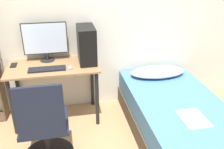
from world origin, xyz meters
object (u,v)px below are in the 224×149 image
object	(u,v)px
monitor	(45,40)
pc_tower	(86,44)
keyboard	(47,69)
bed	(179,122)
office_chair	(45,132)

from	to	relation	value
monitor	pc_tower	distance (m)	0.50
pc_tower	keyboard	bearing A→B (deg)	-159.89
bed	monitor	size ratio (longest dim) A/B	3.70
office_chair	keyboard	distance (m)	0.75
office_chair	bed	xyz separation A→B (m)	(1.44, 0.06, -0.12)
bed	pc_tower	xyz separation A→B (m)	(-0.92, 0.75, 0.72)
office_chair	bed	bearing A→B (deg)	2.57
office_chair	keyboard	world-z (taller)	office_chair
bed	keyboard	xyz separation A→B (m)	(-1.40, 0.58, 0.51)
keyboard	pc_tower	distance (m)	0.55
monitor	keyboard	bearing A→B (deg)	-88.99
monitor	keyboard	size ratio (longest dim) A/B	1.27
office_chair	keyboard	bearing A→B (deg)	86.68
office_chair	pc_tower	size ratio (longest dim) A/B	2.17
office_chair	monitor	world-z (taller)	monitor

